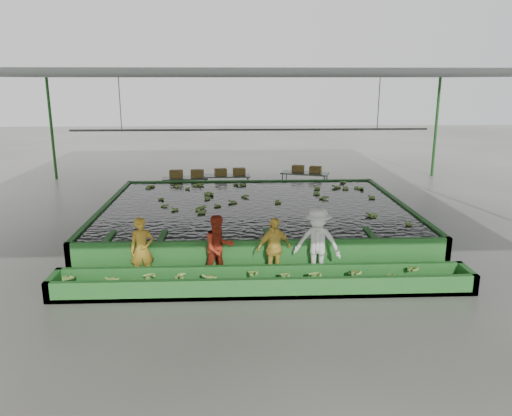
{
  "coord_description": "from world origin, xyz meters",
  "views": [
    {
      "loc": [
        -0.68,
        -14.62,
        4.92
      ],
      "look_at": [
        0.0,
        0.5,
        1.0
      ],
      "focal_mm": 35.0,
      "sensor_mm": 36.0,
      "label": 1
    }
  ],
  "objects_px": {
    "worker_a": "(142,250)",
    "worker_b": "(219,248)",
    "worker_c": "(274,248)",
    "flotation_tank": "(255,216)",
    "box_stack_right": "(307,172)",
    "packing_table_right": "(305,183)",
    "box_stack_left": "(187,177)",
    "sorting_trough": "(264,282)",
    "packing_table_left": "(185,187)",
    "packing_table_mid": "(227,185)",
    "box_stack_mid": "(230,175)",
    "worker_d": "(317,243)"
  },
  "relations": [
    {
      "from": "worker_a",
      "to": "box_stack_left",
      "type": "relative_size",
      "value": 1.13
    },
    {
      "from": "packing_table_mid",
      "to": "sorting_trough",
      "type": "bearing_deg",
      "value": -84.42
    },
    {
      "from": "flotation_tank",
      "to": "sorting_trough",
      "type": "height_order",
      "value": "flotation_tank"
    },
    {
      "from": "packing_table_right",
      "to": "box_stack_right",
      "type": "bearing_deg",
      "value": 46.75
    },
    {
      "from": "worker_a",
      "to": "box_stack_left",
      "type": "height_order",
      "value": "worker_a"
    },
    {
      "from": "worker_a",
      "to": "box_stack_right",
      "type": "distance_m",
      "value": 11.22
    },
    {
      "from": "box_stack_right",
      "to": "worker_c",
      "type": "bearing_deg",
      "value": -102.86
    },
    {
      "from": "packing_table_mid",
      "to": "packing_table_left",
      "type": "bearing_deg",
      "value": -172.21
    },
    {
      "from": "worker_c",
      "to": "packing_table_right",
      "type": "xyz_separation_m",
      "value": [
        2.15,
        9.68,
        -0.33
      ]
    },
    {
      "from": "worker_a",
      "to": "box_stack_left",
      "type": "xyz_separation_m",
      "value": [
        0.29,
        9.15,
        0.05
      ]
    },
    {
      "from": "worker_d",
      "to": "box_stack_mid",
      "type": "height_order",
      "value": "worker_d"
    },
    {
      "from": "worker_a",
      "to": "worker_c",
      "type": "relative_size",
      "value": 1.02
    },
    {
      "from": "worker_d",
      "to": "packing_table_right",
      "type": "relative_size",
      "value": 0.9
    },
    {
      "from": "packing_table_left",
      "to": "box_stack_right",
      "type": "bearing_deg",
      "value": 7.04
    },
    {
      "from": "sorting_trough",
      "to": "packing_table_mid",
      "type": "xyz_separation_m",
      "value": [
        -0.99,
        10.16,
        0.21
      ]
    },
    {
      "from": "worker_a",
      "to": "packing_table_mid",
      "type": "bearing_deg",
      "value": 63.32
    },
    {
      "from": "worker_a",
      "to": "worker_b",
      "type": "bearing_deg",
      "value": -14.7
    },
    {
      "from": "sorting_trough",
      "to": "packing_table_left",
      "type": "bearing_deg",
      "value": 105.61
    },
    {
      "from": "sorting_trough",
      "to": "worker_a",
      "type": "height_order",
      "value": "worker_a"
    },
    {
      "from": "box_stack_mid",
      "to": "box_stack_right",
      "type": "bearing_deg",
      "value": 6.92
    },
    {
      "from": "worker_a",
      "to": "packing_table_left",
      "type": "relative_size",
      "value": 0.86
    },
    {
      "from": "packing_table_right",
      "to": "box_stack_mid",
      "type": "height_order",
      "value": "box_stack_mid"
    },
    {
      "from": "worker_d",
      "to": "packing_table_left",
      "type": "distance_m",
      "value": 10.04
    },
    {
      "from": "worker_b",
      "to": "packing_table_mid",
      "type": "xyz_separation_m",
      "value": [
        0.09,
        9.36,
        -0.38
      ]
    },
    {
      "from": "worker_d",
      "to": "packing_table_left",
      "type": "xyz_separation_m",
      "value": [
        -4.17,
        9.12,
        -0.5
      ]
    },
    {
      "from": "sorting_trough",
      "to": "worker_c",
      "type": "height_order",
      "value": "worker_c"
    },
    {
      "from": "packing_table_left",
      "to": "packing_table_mid",
      "type": "bearing_deg",
      "value": 7.79
    },
    {
      "from": "box_stack_right",
      "to": "box_stack_left",
      "type": "bearing_deg",
      "value": -173.18
    },
    {
      "from": "flotation_tank",
      "to": "worker_c",
      "type": "relative_size",
      "value": 6.25
    },
    {
      "from": "box_stack_left",
      "to": "flotation_tank",
      "type": "bearing_deg",
      "value": -61.02
    },
    {
      "from": "packing_table_right",
      "to": "worker_c",
      "type": "bearing_deg",
      "value": -102.49
    },
    {
      "from": "worker_c",
      "to": "box_stack_right",
      "type": "height_order",
      "value": "worker_c"
    },
    {
      "from": "worker_c",
      "to": "box_stack_mid",
      "type": "relative_size",
      "value": 1.22
    },
    {
      "from": "worker_b",
      "to": "box_stack_mid",
      "type": "xyz_separation_m",
      "value": [
        0.23,
        9.36,
        0.07
      ]
    },
    {
      "from": "packing_table_right",
      "to": "worker_a",
      "type": "bearing_deg",
      "value": -119.25
    },
    {
      "from": "worker_d",
      "to": "packing_table_right",
      "type": "height_order",
      "value": "worker_d"
    },
    {
      "from": "packing_table_mid",
      "to": "flotation_tank",
      "type": "bearing_deg",
      "value": -78.9
    },
    {
      "from": "packing_table_mid",
      "to": "box_stack_left",
      "type": "relative_size",
      "value": 1.39
    },
    {
      "from": "worker_b",
      "to": "box_stack_mid",
      "type": "distance_m",
      "value": 9.37
    },
    {
      "from": "flotation_tank",
      "to": "box_stack_right",
      "type": "distance_m",
      "value": 6.05
    },
    {
      "from": "packing_table_mid",
      "to": "box_stack_mid",
      "type": "height_order",
      "value": "box_stack_mid"
    },
    {
      "from": "packing_table_right",
      "to": "box_stack_right",
      "type": "xyz_separation_m",
      "value": [
        0.09,
        0.09,
        0.47
      ]
    },
    {
      "from": "sorting_trough",
      "to": "packing_table_mid",
      "type": "relative_size",
      "value": 4.99
    },
    {
      "from": "worker_a",
      "to": "worker_d",
      "type": "relative_size",
      "value": 0.88
    },
    {
      "from": "packing_table_right",
      "to": "box_stack_left",
      "type": "bearing_deg",
      "value": -174.08
    },
    {
      "from": "packing_table_right",
      "to": "box_stack_left",
      "type": "distance_m",
      "value": 5.17
    },
    {
      "from": "packing_table_left",
      "to": "worker_a",
      "type": "bearing_deg",
      "value": -91.31
    },
    {
      "from": "packing_table_mid",
      "to": "box_stack_left",
      "type": "distance_m",
      "value": 1.76
    },
    {
      "from": "sorting_trough",
      "to": "packing_table_mid",
      "type": "bearing_deg",
      "value": 95.58
    },
    {
      "from": "packing_table_left",
      "to": "worker_b",
      "type": "bearing_deg",
      "value": -79.48
    }
  ]
}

